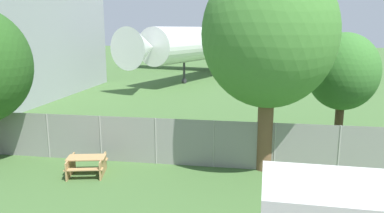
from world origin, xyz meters
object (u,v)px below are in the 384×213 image
(picnic_bench_near_cabin, at_px, (87,164))
(tree_behind_benches, at_px, (343,72))
(tree_left_of_cabin, at_px, (269,35))
(airplane, at_px, (227,42))

(picnic_bench_near_cabin, distance_m, tree_behind_benches, 12.68)
(picnic_bench_near_cabin, distance_m, tree_left_of_cabin, 8.98)
(airplane, height_order, picnic_bench_near_cabin, airplane)
(airplane, height_order, tree_behind_benches, airplane)
(tree_behind_benches, bearing_deg, tree_left_of_cabin, -134.58)
(airplane, relative_size, picnic_bench_near_cabin, 21.99)
(airplane, xyz_separation_m, tree_behind_benches, (7.87, -30.69, -0.33))
(picnic_bench_near_cabin, height_order, tree_left_of_cabin, tree_left_of_cabin)
(airplane, xyz_separation_m, tree_left_of_cabin, (4.12, -34.49, 1.50))
(picnic_bench_near_cabin, relative_size, tree_behind_benches, 0.31)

